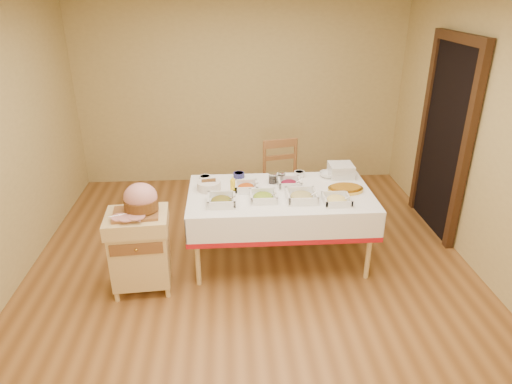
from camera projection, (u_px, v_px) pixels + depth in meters
room_shell at (252, 151)px, 4.01m from camera, size 5.00×5.00×5.00m
doorway at (445, 136)px, 5.04m from camera, size 0.09×1.10×2.20m
dining_table at (280, 207)px, 4.59m from camera, size 1.82×1.02×0.76m
butcher_cart at (140, 247)px, 4.19m from camera, size 0.58×0.49×0.78m
dining_chair at (284, 183)px, 5.36m from camera, size 0.53×0.52×1.00m
ham_on_board at (140, 201)px, 4.03m from camera, size 0.42×0.40×0.28m
serving_dish_a at (221, 200)px, 4.27m from camera, size 0.27×0.26×0.12m
serving_dish_b at (263, 196)px, 4.36m from camera, size 0.25×0.25×0.10m
serving_dish_c at (302, 196)px, 4.35m from camera, size 0.29×0.29×0.12m
serving_dish_d at (337, 199)px, 4.30m from camera, size 0.25×0.25×0.09m
serving_dish_e at (246, 187)px, 4.56m from camera, size 0.24×0.23×0.11m
serving_dish_f at (289, 183)px, 4.65m from camera, size 0.24×0.23×0.11m
small_bowl_left at (205, 178)px, 4.77m from camera, size 0.13×0.13×0.06m
small_bowl_mid at (239, 175)px, 4.87m from camera, size 0.12×0.12×0.05m
small_bowl_right at (299, 174)px, 4.89m from camera, size 0.11×0.11×0.06m
bowl_white_imported at (280, 179)px, 4.78m from camera, size 0.16×0.16×0.03m
bowl_small_imported at (328, 175)px, 4.88m from camera, size 0.22×0.22×0.05m
preserve_jar_left at (273, 179)px, 4.72m from camera, size 0.09×0.09×0.11m
preserve_jar_right at (281, 177)px, 4.76m from camera, size 0.09×0.09×0.11m
mustard_bottle at (233, 185)px, 4.52m from camera, size 0.05×0.05×0.16m
bread_basket at (209, 185)px, 4.57m from camera, size 0.24×0.24×0.10m
plate_stack at (341, 170)px, 4.88m from camera, size 0.25×0.25×0.14m
brass_platter at (346, 189)px, 4.55m from camera, size 0.36×0.26×0.05m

